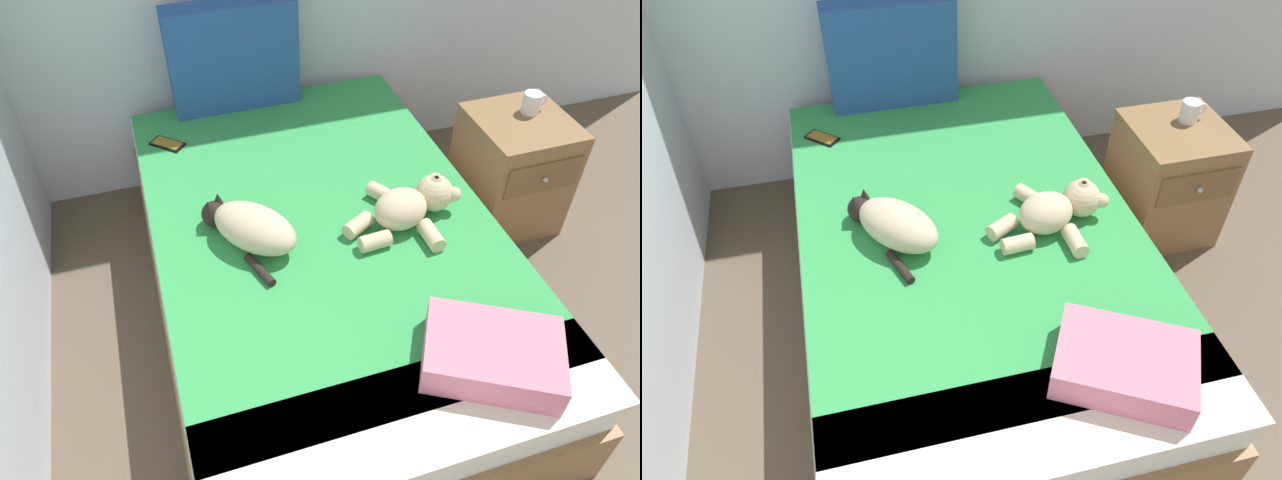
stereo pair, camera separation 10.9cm
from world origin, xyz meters
TOP-DOWN VIEW (x-y plane):
  - bed at (1.13, 3.16)m, footprint 1.31×2.04m
  - patterned_cushion at (1.00, 4.08)m, footprint 0.59×0.13m
  - cat at (0.84, 3.14)m, footprint 0.36×0.43m
  - teddy_bear at (1.44, 3.07)m, footprint 0.48×0.40m
  - cell_phone at (0.63, 3.85)m, footprint 0.16×0.15m
  - throw_pillow at (1.40, 2.39)m, footprint 0.49×0.44m
  - nightstand at (2.15, 3.44)m, footprint 0.42×0.47m
  - mug at (2.21, 3.49)m, footprint 0.12×0.08m

SIDE VIEW (x-z plane):
  - bed at x=1.13m, z-range 0.00..0.48m
  - nightstand at x=2.15m, z-range 0.00..0.56m
  - cell_phone at x=0.63m, z-range 0.48..0.49m
  - throw_pillow at x=1.40m, z-range 0.48..0.59m
  - teddy_bear at x=1.44m, z-range 0.47..0.63m
  - cat at x=0.84m, z-range 0.48..0.63m
  - mug at x=2.21m, z-range 0.56..0.65m
  - patterned_cushion at x=1.00m, z-range 0.48..0.97m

